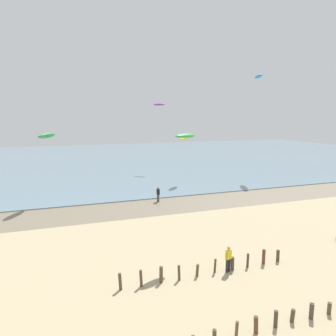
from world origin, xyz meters
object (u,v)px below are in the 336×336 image
at_px(kite_aloft_0, 184,138).
at_px(kite_aloft_3, 159,104).
at_px(kite_aloft_5, 47,136).
at_px(person_nearest_camera, 158,194).
at_px(kite_aloft_1, 185,136).
at_px(kite_aloft_6, 259,76).
at_px(person_mid_beach, 228,258).

bearing_deg(kite_aloft_0, kite_aloft_3, -138.71).
xyz_separation_m(kite_aloft_0, kite_aloft_5, (-18.01, -4.58, 1.06)).
distance_m(person_nearest_camera, kite_aloft_3, 23.46).
relative_size(kite_aloft_1, kite_aloft_6, 0.60).
relative_size(kite_aloft_0, kite_aloft_1, 1.35).
distance_m(person_mid_beach, kite_aloft_6, 36.51).
height_order(person_mid_beach, kite_aloft_6, kite_aloft_6).
bearing_deg(kite_aloft_5, kite_aloft_6, 129.89).
bearing_deg(kite_aloft_0, kite_aloft_6, 139.15).
relative_size(kite_aloft_0, kite_aloft_5, 0.84).
bearing_deg(kite_aloft_6, kite_aloft_0, 121.52).
bearing_deg(kite_aloft_0, person_nearest_camera, 2.47).
relative_size(person_nearest_camera, person_mid_beach, 1.00).
distance_m(person_mid_beach, kite_aloft_3, 38.48).
height_order(kite_aloft_3, kite_aloft_5, kite_aloft_3).
height_order(person_nearest_camera, person_mid_beach, same).
xyz_separation_m(person_nearest_camera, kite_aloft_0, (6.36, 8.10, 5.63)).
relative_size(kite_aloft_3, kite_aloft_5, 0.70).
distance_m(kite_aloft_0, kite_aloft_3, 12.86).
bearing_deg(kite_aloft_1, kite_aloft_6, -157.45).
distance_m(kite_aloft_3, kite_aloft_5, 24.57).
distance_m(kite_aloft_0, kite_aloft_1, 21.79).
bearing_deg(person_mid_beach, person_nearest_camera, 88.96).
xyz_separation_m(person_mid_beach, kite_aloft_3, (6.51, 36.35, 10.81)).
height_order(kite_aloft_0, kite_aloft_1, kite_aloft_1).
height_order(person_nearest_camera, kite_aloft_3, kite_aloft_3).
xyz_separation_m(person_nearest_camera, kite_aloft_5, (-11.65, 3.52, 6.69)).
relative_size(person_mid_beach, kite_aloft_1, 0.89).
xyz_separation_m(person_mid_beach, kite_aloft_6, (20.03, 26.59, 15.00)).
xyz_separation_m(person_mid_beach, kite_aloft_1, (-1.26, 4.36, 7.45)).
relative_size(person_nearest_camera, kite_aloft_3, 0.79).
distance_m(kite_aloft_5, kite_aloft_6, 33.12).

